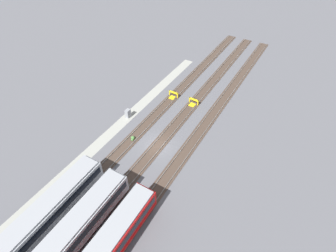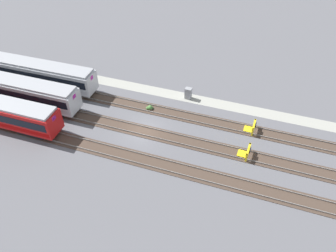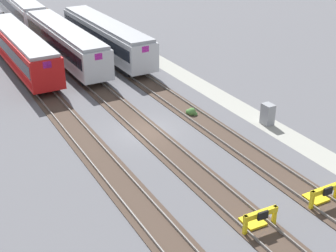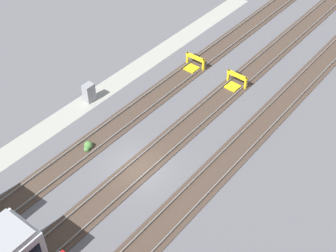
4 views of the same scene
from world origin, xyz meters
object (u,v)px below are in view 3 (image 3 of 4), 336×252
at_px(subway_car_front_row_left_inner, 20,8).
at_px(electrical_cabinet, 268,114).
at_px(subway_car_front_row_leftmost, 65,43).
at_px(subway_car_front_row_right_inner, 106,37).
at_px(bumper_stop_nearest_track, 321,195).
at_px(bumper_stop_near_inner_track, 257,219).
at_px(weed_clump, 191,112).
at_px(subway_car_front_row_centre, 21,49).

relative_size(subway_car_front_row_left_inner, electrical_cabinet, 11.28).
height_order(subway_car_front_row_leftmost, subway_car_front_row_right_inner, same).
relative_size(bumper_stop_nearest_track, bumper_stop_near_inner_track, 1.00).
relative_size(subway_car_front_row_right_inner, weed_clump, 19.62).
height_order(subway_car_front_row_leftmost, bumper_stop_nearest_track, subway_car_front_row_leftmost).
relative_size(subway_car_front_row_left_inner, weed_clump, 19.62).
xyz_separation_m(subway_car_front_row_left_inner, electrical_cabinet, (-40.09, -8.45, -1.24)).
height_order(subway_car_front_row_centre, weed_clump, subway_car_front_row_centre).
distance_m(subway_car_front_row_left_inner, subway_car_front_row_centre, 19.15).
xyz_separation_m(subway_car_front_row_left_inner, bumper_stop_near_inner_track, (-49.30, -0.07, -1.53)).
distance_m(subway_car_front_row_centre, subway_car_front_row_right_inner, 8.83).
bearing_deg(weed_clump, subway_car_front_row_right_inner, -0.27).
bearing_deg(subway_car_front_row_left_inner, weed_clump, -173.03).
xyz_separation_m(bumper_stop_near_inner_track, electrical_cabinet, (9.21, -8.38, 0.29)).
xyz_separation_m(electrical_cabinet, weed_clump, (4.12, 4.05, -0.56)).
height_order(subway_car_front_row_leftmost, electrical_cabinet, subway_car_front_row_leftmost).
xyz_separation_m(subway_car_front_row_left_inner, subway_car_front_row_right_inner, (-18.65, -4.48, 0.00)).
height_order(subway_car_front_row_centre, electrical_cabinet, subway_car_front_row_centre).
relative_size(subway_car_front_row_right_inner, electrical_cabinet, 11.28).
distance_m(subway_car_front_row_leftmost, subway_car_front_row_right_inner, 4.41).
height_order(subway_car_front_row_left_inner, electrical_cabinet, subway_car_front_row_left_inner).
relative_size(subway_car_front_row_right_inner, bumper_stop_near_inner_track, 8.99).
bearing_deg(subway_car_front_row_centre, bumper_stop_near_inner_track, -171.80).
xyz_separation_m(subway_car_front_row_leftmost, subway_car_front_row_left_inner, (18.65, 0.07, 0.00)).
distance_m(subway_car_front_row_left_inner, electrical_cabinet, 40.99).
bearing_deg(subway_car_front_row_centre, subway_car_front_row_right_inner, -90.00).
bearing_deg(bumper_stop_nearest_track, electrical_cabinet, -23.19).
bearing_deg(electrical_cabinet, bumper_stop_near_inner_track, 137.70).
bearing_deg(subway_car_front_row_right_inner, bumper_stop_near_inner_track, 171.81).
distance_m(subway_car_front_row_leftmost, bumper_stop_near_inner_track, 30.68).
xyz_separation_m(subway_car_front_row_leftmost, weed_clump, (-17.31, -4.33, -1.80)).
distance_m(bumper_stop_nearest_track, bumper_stop_near_inner_track, 4.43).
distance_m(bumper_stop_nearest_track, weed_clump, 13.35).
xyz_separation_m(subway_car_front_row_leftmost, bumper_stop_nearest_track, (-30.66, -4.43, -1.53)).
xyz_separation_m(subway_car_front_row_leftmost, subway_car_front_row_centre, (-0.00, 4.41, 0.00)).
bearing_deg(subway_car_front_row_left_inner, bumper_stop_nearest_track, -174.79).
bearing_deg(bumper_stop_nearest_track, subway_car_front_row_leftmost, 8.22).
bearing_deg(subway_car_front_row_right_inner, electrical_cabinet, -169.50).
distance_m(subway_car_front_row_leftmost, electrical_cabinet, 23.05).
relative_size(bumper_stop_near_inner_track, weed_clump, 2.18).
xyz_separation_m(subway_car_front_row_left_inner, bumper_stop_nearest_track, (-49.32, -4.50, -1.53)).
xyz_separation_m(subway_car_front_row_left_inner, weed_clump, (-35.97, -4.40, -1.80)).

